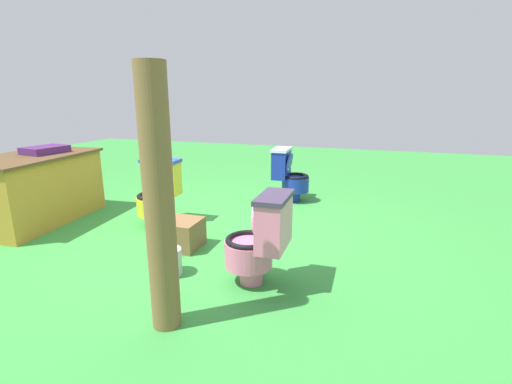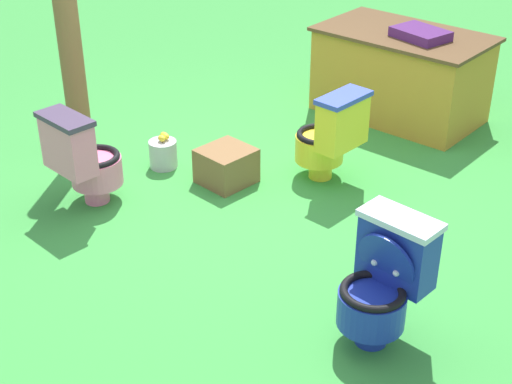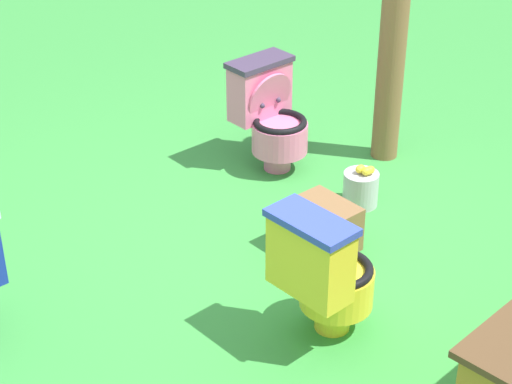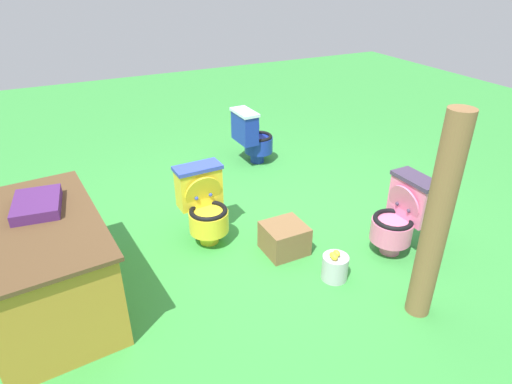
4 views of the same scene
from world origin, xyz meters
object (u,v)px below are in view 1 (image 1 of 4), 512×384
object	(u,v)px
toilet_blue	(289,174)
lemon_bucket	(168,261)
small_crate	(181,234)
toilet_pink	(260,239)
toilet_yellow	(158,192)
wooden_post	(159,204)
vendor_table	(34,188)

from	to	relation	value
toilet_blue	lemon_bucket	distance (m)	2.49
small_crate	toilet_pink	bearing A→B (deg)	-115.12
toilet_blue	toilet_yellow	bearing A→B (deg)	-41.92
wooden_post	small_crate	world-z (taller)	wooden_post
wooden_post	small_crate	bearing A→B (deg)	25.60
vendor_table	wooden_post	world-z (taller)	wooden_post
toilet_pink	lemon_bucket	size ratio (longest dim) A/B	2.63
small_crate	toilet_yellow	bearing A→B (deg)	48.02
vendor_table	wooden_post	xyz separation A→B (m)	(-1.28, -2.51, 0.41)
toilet_blue	small_crate	xyz separation A→B (m)	(-1.91, 0.59, -0.24)
wooden_post	toilet_yellow	bearing A→B (deg)	34.12
small_crate	wooden_post	bearing A→B (deg)	-154.40
toilet_yellow	toilet_blue	bearing A→B (deg)	-132.95
toilet_pink	toilet_yellow	world-z (taller)	same
small_crate	lemon_bucket	bearing A→B (deg)	-160.71
vendor_table	small_crate	bearing A→B (deg)	-94.16
toilet_pink	toilet_yellow	size ratio (longest dim) A/B	1.00
toilet_yellow	vendor_table	world-z (taller)	vendor_table
toilet_pink	toilet_blue	size ratio (longest dim) A/B	1.00
toilet_yellow	wooden_post	world-z (taller)	wooden_post
toilet_pink	lemon_bucket	distance (m)	0.80
wooden_post	lemon_bucket	distance (m)	0.98
wooden_post	small_crate	xyz separation A→B (m)	(1.13, 0.54, -0.67)
toilet_pink	vendor_table	size ratio (longest dim) A/B	0.47
small_crate	toilet_blue	bearing A→B (deg)	-17.25
vendor_table	toilet_pink	bearing A→B (deg)	-101.39
toilet_yellow	vendor_table	size ratio (longest dim) A/B	0.47
toilet_yellow	lemon_bucket	distance (m)	1.32
vendor_table	wooden_post	size ratio (longest dim) A/B	0.95
small_crate	vendor_table	bearing A→B (deg)	85.84
lemon_bucket	toilet_blue	bearing A→B (deg)	-9.45
toilet_blue	lemon_bucket	bearing A→B (deg)	-11.36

